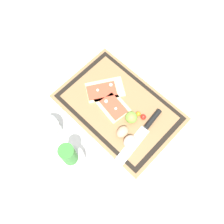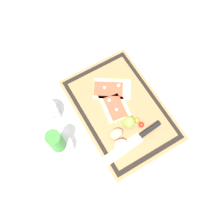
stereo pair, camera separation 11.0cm
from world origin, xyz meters
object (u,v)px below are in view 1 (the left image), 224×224
Objects in this scene: pizza_slice_far at (112,105)px; egg_brown at (123,132)px; knife at (146,128)px; herb_pot at (71,158)px; cherry_tomato_yellow at (138,114)px; sauce_jar at (50,130)px; pizza_slice_near at (105,90)px; lime at (131,117)px; egg_pink at (129,141)px; cherry_tomato_red at (143,117)px.

pizza_slice_far is 0.13m from egg_brown.
herb_pot is at bearing 68.74° from knife.
sauce_jar is at bearing 55.96° from cherry_tomato_yellow.
pizza_slice_near is at bearing -21.76° from pizza_slice_far.
lime reaches higher than egg_brown.
pizza_slice_far reaches higher than cherry_tomato_yellow.
egg_pink is 0.53× the size of sauce_jar.
herb_pot is (0.06, 0.22, 0.03)m from egg_brown.
lime is (0.02, -0.07, 0.00)m from egg_brown.
egg_pink is at bearing 157.38° from pizza_slice_near.
herb_pot reaches higher than egg_pink.
herb_pot is at bearing 80.77° from lime.
pizza_slice_near is 8.06× the size of cherry_tomato_red.
sauce_jar is (0.26, 0.19, 0.01)m from egg_pink.
cherry_tomato_yellow is (-0.01, -0.04, -0.01)m from lime.
knife is at bearing -133.70° from sauce_jar.
pizza_slice_near is at bearing -22.62° from egg_pink.
pizza_slice_far is 6.58× the size of cherry_tomato_red.
lime reaches higher than knife.
egg_brown reaches higher than pizza_slice_far.
pizza_slice_near is at bearing 4.99° from cherry_tomato_yellow.
cherry_tomato_yellow is at bearing -64.78° from egg_pink.
egg_brown is at bearing 81.49° from cherry_tomato_red.
cherry_tomato_yellow is (0.06, -0.02, 0.00)m from knife.
sauce_jar reaches higher than pizza_slice_near.
pizza_slice_near is 3.43× the size of egg_brown.
pizza_slice_far is at bearing 23.28° from cherry_tomato_yellow.
herb_pot is at bearing 172.49° from sauce_jar.
pizza_slice_far is 0.53× the size of knife.
cherry_tomato_yellow is at bearing -156.72° from pizza_slice_far.
pizza_slice_near is 0.64× the size of knife.
herb_pot is (0.05, 0.29, 0.03)m from lime.
pizza_slice_near is 0.18m from cherry_tomato_yellow.
herb_pot is at bearing 62.79° from egg_pink.
herb_pot reaches higher than egg_brown.
pizza_slice_near is at bearing -67.37° from herb_pot.
cherry_tomato_yellow is 0.11× the size of herb_pot.
egg_pink reaches higher than cherry_tomato_red.
cherry_tomato_red is 0.23× the size of sauce_jar.
egg_brown reaches higher than cherry_tomato_yellow.
egg_pink is at bearing 103.83° from cherry_tomato_red.
sauce_jar reaches higher than cherry_tomato_red.
knife is at bearing -123.50° from egg_brown.
knife is 13.90× the size of cherry_tomato_yellow.
herb_pot is (-0.05, 0.28, 0.05)m from pizza_slice_far.
egg_brown is 0.29m from sauce_jar.
pizza_slice_far and cherry_tomato_red have the same top height.
egg_brown is 0.05m from egg_pink.
knife is 12.51× the size of cherry_tomato_red.
sauce_jar is (0.02, 0.29, 0.02)m from pizza_slice_near.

